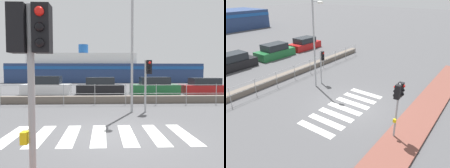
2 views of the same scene
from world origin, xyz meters
TOP-DOWN VIEW (x-y plane):
  - ground_plane at (0.00, 0.00)m, footprint 160.00×160.00m
  - crosswalk at (-0.57, 0.00)m, footprint 5.85×2.40m
  - seawall at (0.00, 6.91)m, footprint 22.36×0.55m
  - harbor_fence at (-0.00, 6.04)m, footprint 20.16×0.04m
  - traffic_light_near at (-1.47, -3.64)m, footprint 0.58×0.41m
  - traffic_light_far at (1.76, 3.78)m, footprint 0.34×0.32m
  - streetlamp at (0.98, 3.62)m, footprint 0.32×0.94m
  - ferry_boat at (-0.83, 34.57)m, footprint 34.14×8.27m
  - parked_car_white at (-5.41, 12.65)m, footprint 4.16×1.70m
  - parked_car_black at (-0.66, 12.65)m, footprint 4.12×1.84m
  - parked_car_green at (4.20, 12.65)m, footprint 4.23×1.90m
  - parked_car_red at (8.80, 12.65)m, footprint 4.09×1.85m

SIDE VIEW (x-z plane):
  - ground_plane at x=0.00m, z-range 0.00..0.00m
  - crosswalk at x=-0.57m, z-range 0.00..0.01m
  - seawall at x=0.00m, z-range 0.00..0.46m
  - parked_car_red at x=8.80m, z-range -0.11..1.31m
  - parked_car_black at x=-0.66m, z-range -0.11..1.37m
  - parked_car_green at x=4.20m, z-range -0.11..1.39m
  - parked_car_white at x=-5.41m, z-range -0.12..1.48m
  - harbor_fence at x=0.00m, z-range 0.19..1.45m
  - traffic_light_far at x=1.76m, z-range 0.60..3.16m
  - ferry_boat at x=-0.83m, z-range -1.29..5.71m
  - traffic_light_near at x=-1.47m, z-range 0.83..3.79m
  - streetlamp at x=0.98m, z-range 0.72..7.01m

